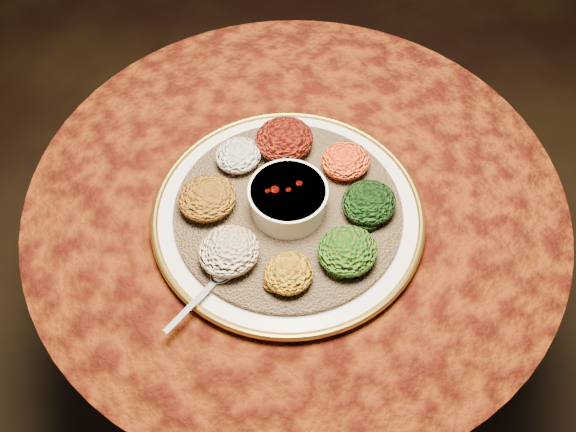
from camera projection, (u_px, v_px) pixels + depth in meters
table at (295, 249)px, 1.29m from camera, size 0.96×0.96×0.73m
platter at (288, 215)px, 1.10m from camera, size 0.53×0.53×0.02m
injera at (288, 211)px, 1.09m from camera, size 0.39×0.39×0.01m
stew_bowl at (288, 198)px, 1.06m from camera, size 0.13×0.13×0.06m
spoon at (218, 279)px, 1.01m from camera, size 0.14×0.06×0.01m
portion_ayib at (238, 155)px, 1.13m from camera, size 0.08×0.08×0.04m
portion_kitfo at (284, 139)px, 1.14m from camera, size 0.11×0.10×0.05m
portion_tikil at (346, 161)px, 1.12m from camera, size 0.09×0.08×0.04m
portion_gomen at (369, 202)px, 1.07m from camera, size 0.09×0.09×0.05m
portion_mixveg at (347, 251)px, 1.01m from camera, size 0.10×0.09×0.05m
portion_kik at (289, 273)px, 1.00m from camera, size 0.08×0.08×0.04m
portion_timatim at (229, 251)px, 1.01m from camera, size 0.10×0.09×0.05m
portion_shiro at (207, 198)px, 1.07m from camera, size 0.10×0.10×0.05m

